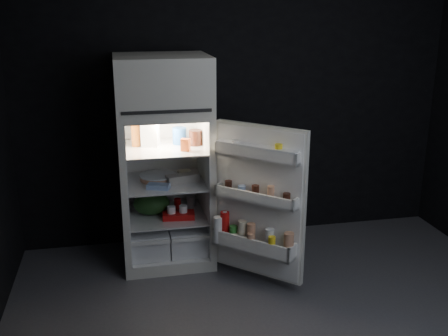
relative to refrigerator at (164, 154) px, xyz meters
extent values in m
cube|color=#4F4F54|center=(0.72, -1.32, -0.96)|extent=(4.00, 3.40, 0.00)
cube|color=black|center=(0.72, 0.38, 0.39)|extent=(4.00, 0.00, 2.70)
cube|color=silver|center=(0.00, -0.02, -0.91)|extent=(0.76, 0.70, 0.10)
cube|color=silver|center=(-0.35, -0.02, -0.26)|extent=(0.05, 0.70, 1.20)
cube|color=silver|center=(0.36, -0.02, -0.26)|extent=(0.05, 0.70, 1.20)
cube|color=white|center=(0.00, 0.30, -0.26)|extent=(0.66, 0.05, 1.20)
cube|color=silver|center=(0.00, -0.02, 0.37)|extent=(0.76, 0.70, 0.06)
cube|color=silver|center=(0.00, -0.02, 0.61)|extent=(0.76, 0.70, 0.42)
cube|color=black|center=(0.00, -0.38, 0.43)|extent=(0.68, 0.01, 0.02)
cube|color=white|center=(-0.33, -0.05, -0.26)|extent=(0.01, 0.65, 1.20)
cube|color=white|center=(0.33, -0.05, -0.26)|extent=(0.01, 0.65, 1.20)
cube|color=white|center=(0.00, -0.05, 0.34)|extent=(0.66, 0.65, 0.01)
cube|color=white|center=(0.00, -0.05, -0.85)|extent=(0.66, 0.65, 0.01)
cube|color=white|center=(0.00, -0.05, 0.06)|extent=(0.65, 0.63, 0.01)
cube|color=white|center=(0.00, -0.05, -0.24)|extent=(0.65, 0.63, 0.01)
cube|color=white|center=(0.00, -0.05, -0.54)|extent=(0.65, 0.63, 0.01)
cube|color=white|center=(-0.16, -0.03, -0.74)|extent=(0.32, 0.59, 0.22)
cube|color=white|center=(0.17, -0.03, -0.74)|extent=(0.32, 0.59, 0.22)
cube|color=white|center=(-0.16, -0.35, -0.65)|extent=(0.32, 0.02, 0.03)
cube|color=white|center=(0.17, -0.35, -0.65)|extent=(0.32, 0.02, 0.03)
cube|color=#FFE5B2|center=(0.00, -0.10, 0.32)|extent=(0.14, 0.14, 0.02)
cube|color=silver|center=(0.67, -0.61, -0.26)|extent=(0.58, 0.56, 1.22)
cube|color=white|center=(0.65, -0.63, -0.26)|extent=(0.53, 0.50, 1.18)
cube|color=white|center=(0.62, -0.67, 0.11)|extent=(0.55, 0.53, 0.02)
cube|color=white|center=(0.60, -0.69, 0.15)|extent=(0.51, 0.48, 0.10)
cube|color=white|center=(0.86, -0.89, 0.15)|extent=(0.08, 0.08, 0.10)
cube|color=white|center=(0.39, -0.44, 0.15)|extent=(0.08, 0.08, 0.10)
cube|color=white|center=(0.62, -0.67, -0.22)|extent=(0.56, 0.54, 0.02)
cube|color=white|center=(0.59, -0.70, -0.19)|extent=(0.51, 0.48, 0.09)
cube|color=white|center=(0.86, -0.90, -0.19)|extent=(0.08, 0.09, 0.09)
cube|color=white|center=(0.38, -0.44, -0.19)|extent=(0.08, 0.09, 0.09)
cube|color=white|center=(0.61, -0.68, -0.63)|extent=(0.59, 0.57, 0.02)
cube|color=white|center=(0.57, -0.73, -0.57)|extent=(0.51, 0.48, 0.13)
cube|color=white|center=(0.85, -0.91, -0.57)|extent=(0.11, 0.12, 0.13)
cube|color=white|center=(0.37, -0.46, -0.57)|extent=(0.11, 0.12, 0.13)
cube|color=white|center=(0.62, -0.67, 0.21)|extent=(0.54, 0.52, 0.02)
cylinder|color=yellow|center=(0.75, -0.79, 0.19)|extent=(0.08, 0.08, 0.12)
cylinder|color=silver|center=(0.65, -0.69, 0.16)|extent=(0.08, 0.08, 0.08)
cylinder|color=silver|center=(0.49, -0.54, 0.18)|extent=(0.08, 0.08, 0.11)
cylinder|color=black|center=(0.81, -0.85, -0.16)|extent=(0.08, 0.08, 0.10)
cylinder|color=tan|center=(0.71, -0.76, -0.15)|extent=(0.07, 0.07, 0.13)
cylinder|color=black|center=(0.62, -0.67, -0.15)|extent=(0.08, 0.08, 0.11)
cylinder|color=#7C96C0|center=(0.53, -0.59, -0.17)|extent=(0.08, 0.08, 0.09)
cylinder|color=black|center=(0.45, -0.50, -0.16)|extent=(0.08, 0.08, 0.11)
cylinder|color=tan|center=(0.82, -0.89, -0.51)|extent=(0.11, 0.11, 0.20)
cylinder|color=silver|center=(0.71, -0.78, -0.52)|extent=(0.10, 0.10, 0.20)
cylinder|color=tan|center=(0.59, -0.67, -0.51)|extent=(0.10, 0.10, 0.21)
cylinder|color=beige|center=(0.53, -0.61, -0.51)|extent=(0.10, 0.10, 0.21)
cylinder|color=#338C33|center=(0.48, -0.56, -0.54)|extent=(0.09, 0.09, 0.15)
cylinder|color=#B6100F|center=(0.42, -0.50, -0.49)|extent=(0.10, 0.10, 0.25)
cylinder|color=yellow|center=(0.71, -0.84, -0.54)|extent=(0.08, 0.08, 0.16)
cylinder|color=tan|center=(0.58, -0.71, -0.54)|extent=(0.08, 0.08, 0.14)
cylinder|color=beige|center=(0.48, -0.62, -0.56)|extent=(0.08, 0.08, 0.10)
cylinder|color=white|center=(0.36, -0.51, -0.51)|extent=(0.10, 0.10, 0.21)
cylinder|color=white|center=(0.42, -0.50, -0.37)|extent=(0.05, 0.05, 0.02)
cube|color=white|center=(-0.11, 0.03, 0.19)|extent=(0.17, 0.17, 0.24)
cylinder|color=blue|center=(0.14, 0.05, 0.14)|extent=(0.16, 0.16, 0.14)
cylinder|color=black|center=(0.27, -0.03, 0.14)|extent=(0.12, 0.12, 0.13)
cylinder|color=#BB601D|center=(-0.23, 0.04, 0.18)|extent=(0.09, 0.09, 0.22)
cube|color=#CF4E18|center=(0.16, -0.19, 0.12)|extent=(0.09, 0.08, 0.10)
cube|color=gray|center=(0.14, -0.10, -0.19)|extent=(0.29, 0.17, 0.07)
cylinder|color=tan|center=(-0.06, 0.01, -0.21)|extent=(0.30, 0.30, 0.04)
cube|color=#7C96C0|center=(-0.08, -0.22, -0.21)|extent=(0.20, 0.15, 0.04)
cube|color=beige|center=(0.18, 0.07, -0.20)|extent=(0.12, 0.10, 0.05)
ellipsoid|color=#193815|center=(-0.13, -0.01, -0.43)|extent=(0.39, 0.37, 0.20)
cube|color=#B6100F|center=(0.09, -0.15, -0.50)|extent=(0.28, 0.17, 0.05)
cylinder|color=#B6100F|center=(0.11, 0.07, -0.48)|extent=(0.08, 0.08, 0.09)
cylinder|color=silver|center=(0.24, 0.12, -0.48)|extent=(0.08, 0.08, 0.09)
camera|label=1|loc=(-0.38, -4.28, 1.20)|focal=42.00mm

